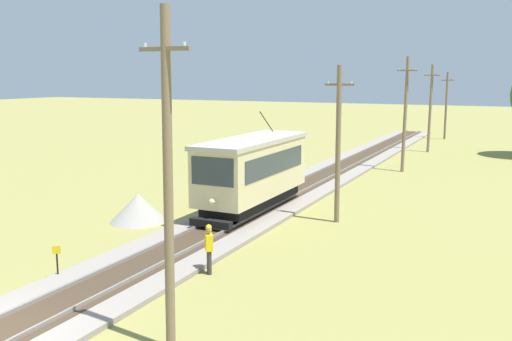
# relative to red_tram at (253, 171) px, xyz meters

# --- Properties ---
(rail_right) EXTENTS (0.07, 120.00, 0.14)m
(rail_right) POSITION_rel_red_tram_xyz_m (0.72, -15.21, -1.94)
(rail_right) COLOR gray
(rail_right) RESTS_ON track_ballast
(red_tram) EXTENTS (2.60, 8.54, 4.79)m
(red_tram) POSITION_rel_red_tram_xyz_m (0.00, 0.00, 0.00)
(red_tram) COLOR beige
(red_tram) RESTS_ON rail_right
(utility_pole_foreground) EXTENTS (1.40, 0.38, 8.49)m
(utility_pole_foreground) POSITION_rel_red_tram_xyz_m (4.32, -13.47, 2.15)
(utility_pole_foreground) COLOR #7A664C
(utility_pole_foreground) RESTS_ON ground
(utility_pole_near_tram) EXTENTS (1.40, 0.35, 7.36)m
(utility_pole_near_tram) POSITION_rel_red_tram_xyz_m (4.32, 0.19, 1.58)
(utility_pole_near_tram) COLOR #7A664C
(utility_pole_near_tram) RESTS_ON ground
(utility_pole_mid) EXTENTS (1.40, 0.66, 8.25)m
(utility_pole_mid) POSITION_rel_red_tram_xyz_m (4.32, 16.07, 2.03)
(utility_pole_mid) COLOR #7A664C
(utility_pole_mid) RESTS_ON ground
(utility_pole_far) EXTENTS (1.40, 0.58, 7.90)m
(utility_pole_far) POSITION_rel_red_tram_xyz_m (4.32, 27.82, 1.85)
(utility_pole_far) COLOR #7A664C
(utility_pole_far) RESTS_ON ground
(utility_pole_distant) EXTENTS (1.40, 0.49, 7.33)m
(utility_pole_distant) POSITION_rel_red_tram_xyz_m (4.32, 39.15, 1.56)
(utility_pole_distant) COLOR #7A664C
(utility_pole_distant) RESTS_ON ground
(trackside_signal_marker) EXTENTS (0.21, 0.21, 1.18)m
(trackside_signal_marker) POSITION_rel_red_tram_xyz_m (-1.96, -11.14, -1.53)
(trackside_signal_marker) COLOR black
(trackside_signal_marker) RESTS_ON ground
(gravel_pile) EXTENTS (2.73, 2.73, 1.36)m
(gravel_pile) POSITION_rel_red_tram_xyz_m (-4.21, -3.81, -1.51)
(gravel_pile) COLOR #9E998E
(gravel_pile) RESTS_ON ground
(track_worker) EXTENTS (0.42, 0.45, 1.78)m
(track_worker) POSITION_rel_red_tram_xyz_m (2.44, -8.44, -1.21)
(track_worker) COLOR #38332D
(track_worker) RESTS_ON ground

